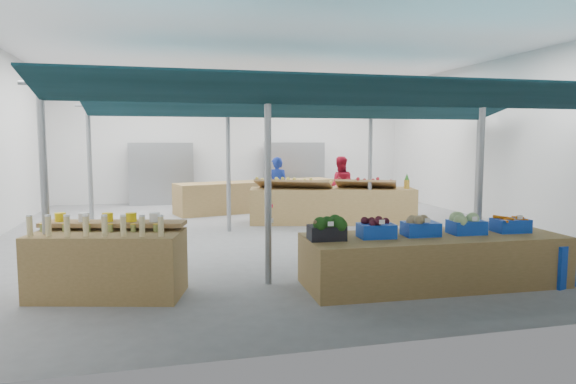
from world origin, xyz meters
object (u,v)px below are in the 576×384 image
(vendor_left, at_px, (277,188))
(vendor_right, at_px, (340,186))
(fruit_counter, at_px, (332,206))
(bottle_shelf, at_px, (109,261))
(veg_counter, at_px, (433,260))
(crate_stack, at_px, (560,264))

(vendor_left, height_order, vendor_right, same)
(fruit_counter, distance_m, vendor_left, 1.67)
(bottle_shelf, height_order, veg_counter, bottle_shelf)
(vendor_right, bearing_deg, crate_stack, 109.38)
(bottle_shelf, xyz_separation_m, veg_counter, (4.57, -0.57, -0.11))
(veg_counter, distance_m, vendor_left, 6.85)
(fruit_counter, bearing_deg, vendor_left, 150.51)
(veg_counter, height_order, fruit_counter, fruit_counter)
(vendor_right, bearing_deg, veg_counter, 94.86)
(veg_counter, relative_size, vendor_right, 2.28)
(bottle_shelf, xyz_separation_m, vendor_left, (3.74, 6.21, 0.36))
(fruit_counter, relative_size, crate_stack, 6.68)
(veg_counter, relative_size, fruit_counter, 0.91)
(veg_counter, distance_m, fruit_counter, 5.69)
(vendor_left, distance_m, vendor_right, 1.80)
(bottle_shelf, relative_size, vendor_right, 1.29)
(vendor_right, bearing_deg, fruit_counter, 74.41)
(bottle_shelf, bearing_deg, veg_counter, 7.33)
(vendor_right, bearing_deg, bottle_shelf, 61.27)
(fruit_counter, bearing_deg, bottle_shelf, -121.02)
(crate_stack, bearing_deg, veg_counter, 164.93)
(veg_counter, distance_m, vendor_right, 6.87)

